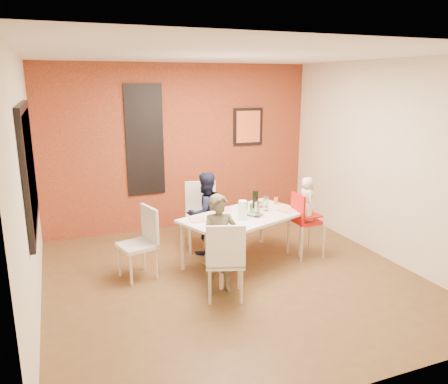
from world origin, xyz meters
name	(u,v)px	position (x,y,z in m)	size (l,w,h in m)	color
ground	(233,278)	(0.00, 0.00, 0.00)	(4.50, 4.50, 0.00)	brown
ceiling	(234,55)	(0.00, 0.00, 2.70)	(4.50, 4.50, 0.02)	white
wall_back	(181,147)	(0.00, 2.25, 1.35)	(4.50, 0.02, 2.70)	#EFE5C6
wall_front	(353,233)	(0.00, -2.25, 1.35)	(4.50, 0.02, 2.70)	#EFE5C6
wall_left	(27,190)	(-2.25, 0.00, 1.35)	(0.02, 4.50, 2.70)	#EFE5C6
wall_right	(384,161)	(2.25, 0.00, 1.35)	(0.02, 4.50, 2.70)	#EFE5C6
brick_accent_wall	(181,148)	(0.00, 2.23, 1.35)	(4.50, 0.02, 2.70)	maroon
picture_window_frame	(29,167)	(-2.22, 0.20, 1.55)	(0.05, 1.70, 1.30)	black
picture_window_pane	(30,167)	(-2.21, 0.20, 1.55)	(0.02, 1.55, 1.15)	black
glassblock_strip	(145,140)	(-0.60, 2.21, 1.50)	(0.55, 0.03, 1.70)	silver
glassblock_surround	(145,140)	(-0.60, 2.21, 1.50)	(0.60, 0.03, 1.76)	black
art_print_frame	(248,127)	(1.20, 2.21, 1.65)	(0.54, 0.03, 0.64)	black
art_print_canvas	(248,127)	(1.20, 2.19, 1.65)	(0.44, 0.01, 0.54)	orange
dining_table	(244,220)	(0.32, 0.38, 0.62)	(1.85, 1.42, 0.68)	white
chair_near	(225,257)	(-0.30, -0.50, 0.52)	(0.54, 0.54, 0.92)	white
chair_far	(201,212)	(-0.02, 1.17, 0.55)	(0.55, 0.55, 0.98)	beige
chair_left	(143,239)	(-1.03, 0.48, 0.50)	(0.51, 0.51, 0.90)	beige
high_chair	(304,219)	(1.18, 0.27, 0.56)	(0.40, 0.40, 0.93)	red
child_near	(220,244)	(-0.27, -0.26, 0.59)	(0.43, 0.28, 1.18)	brown
child_far	(205,213)	(-0.04, 0.93, 0.59)	(0.58, 0.45, 1.19)	black
toddler	(306,199)	(1.21, 0.27, 0.85)	(0.29, 0.19, 0.60)	silver
plate_near_left	(238,229)	(0.01, -0.12, 0.69)	(0.21, 0.21, 0.01)	white
plate_far_mid	(223,209)	(0.16, 0.74, 0.69)	(0.22, 0.22, 0.01)	white
plate_near_right	(288,210)	(0.97, 0.36, 0.69)	(0.23, 0.23, 0.01)	white
plate_far_left	(199,220)	(-0.31, 0.41, 0.69)	(0.22, 0.22, 0.01)	white
salad_bowl_a	(254,213)	(0.45, 0.33, 0.71)	(0.22, 0.22, 0.06)	silver
salad_bowl_b	(258,204)	(0.69, 0.71, 0.71)	(0.24, 0.24, 0.06)	white
wine_bottle	(255,201)	(0.52, 0.47, 0.83)	(0.08, 0.08, 0.30)	black
wine_glass_a	(257,210)	(0.45, 0.24, 0.79)	(0.07, 0.07, 0.21)	silver
wine_glass_b	(266,203)	(0.69, 0.47, 0.78)	(0.07, 0.07, 0.20)	white
paper_towel_roll	(243,210)	(0.23, 0.23, 0.80)	(0.11, 0.11, 0.25)	white
condiment_red	(256,209)	(0.49, 0.38, 0.75)	(0.03, 0.03, 0.13)	red
condiment_green	(251,208)	(0.45, 0.45, 0.75)	(0.03, 0.03, 0.13)	#377326
condiment_brown	(246,207)	(0.41, 0.51, 0.75)	(0.04, 0.04, 0.14)	brown
sippy_cup	(276,201)	(0.97, 0.70, 0.73)	(0.06, 0.06, 0.10)	orange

